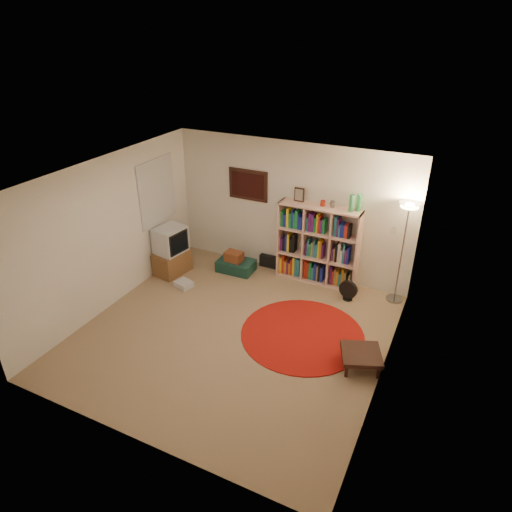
{
  "coord_description": "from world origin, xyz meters",
  "views": [
    {
      "loc": [
        2.8,
        -4.98,
        4.36
      ],
      "look_at": [
        0.1,
        0.6,
        1.1
      ],
      "focal_mm": 32.0,
      "sensor_mm": 36.0,
      "label": 1
    }
  ],
  "objects_px": {
    "floor_lamp": "(407,221)",
    "suitcase": "(236,266)",
    "tv_stand": "(171,251)",
    "floor_fan": "(348,290)",
    "bookshelf": "(318,245)",
    "side_table": "(361,355)"
  },
  "relations": [
    {
      "from": "floor_lamp",
      "to": "suitcase",
      "type": "distance_m",
      "value": 3.27
    },
    {
      "from": "suitcase",
      "to": "tv_stand",
      "type": "bearing_deg",
      "value": -152.66
    },
    {
      "from": "floor_fan",
      "to": "tv_stand",
      "type": "xyz_separation_m",
      "value": [
        -3.28,
        -0.53,
        0.27
      ]
    },
    {
      "from": "floor_fan",
      "to": "tv_stand",
      "type": "bearing_deg",
      "value": -162.43
    },
    {
      "from": "tv_stand",
      "to": "floor_fan",
      "type": "bearing_deg",
      "value": 18.91
    },
    {
      "from": "bookshelf",
      "to": "floor_lamp",
      "type": "xyz_separation_m",
      "value": [
        1.47,
        -0.07,
        0.77
      ]
    },
    {
      "from": "bookshelf",
      "to": "floor_fan",
      "type": "bearing_deg",
      "value": -30.19
    },
    {
      "from": "tv_stand",
      "to": "suitcase",
      "type": "bearing_deg",
      "value": 38.75
    },
    {
      "from": "bookshelf",
      "to": "floor_lamp",
      "type": "distance_m",
      "value": 1.66
    },
    {
      "from": "tv_stand",
      "to": "suitcase",
      "type": "xyz_separation_m",
      "value": [
        1.06,
        0.59,
        -0.34
      ]
    },
    {
      "from": "suitcase",
      "to": "floor_lamp",
      "type": "bearing_deg",
      "value": 4.04
    },
    {
      "from": "floor_fan",
      "to": "tv_stand",
      "type": "distance_m",
      "value": 3.33
    },
    {
      "from": "side_table",
      "to": "bookshelf",
      "type": "bearing_deg",
      "value": 124.02
    },
    {
      "from": "bookshelf",
      "to": "side_table",
      "type": "distance_m",
      "value": 2.49
    },
    {
      "from": "bookshelf",
      "to": "side_table",
      "type": "relative_size",
      "value": 2.54
    },
    {
      "from": "tv_stand",
      "to": "side_table",
      "type": "distance_m",
      "value": 4.06
    },
    {
      "from": "bookshelf",
      "to": "floor_lamp",
      "type": "height_order",
      "value": "floor_lamp"
    },
    {
      "from": "floor_fan",
      "to": "floor_lamp",
      "type": "bearing_deg",
      "value": 34.02
    },
    {
      "from": "side_table",
      "to": "tv_stand",
      "type": "bearing_deg",
      "value": 164.72
    },
    {
      "from": "floor_fan",
      "to": "suitcase",
      "type": "relative_size",
      "value": 0.53
    },
    {
      "from": "floor_lamp",
      "to": "suitcase",
      "type": "bearing_deg",
      "value": -174.31
    },
    {
      "from": "bookshelf",
      "to": "floor_fan",
      "type": "distance_m",
      "value": 1.0
    }
  ]
}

